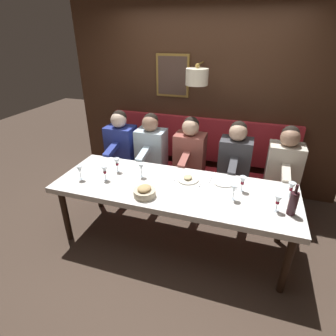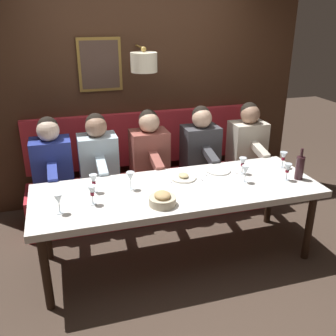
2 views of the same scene
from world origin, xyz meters
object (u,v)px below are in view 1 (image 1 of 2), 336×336
object	(u,v)px
diner_nearest	(285,160)
wine_glass_5	(141,167)
diner_near	(235,154)
dining_table	(173,191)
diner_middle	(190,148)
wine_glass_1	(80,170)
wine_glass_3	(117,162)
wine_glass_6	(105,170)
wine_glass_7	(278,200)
bread_bowl	(144,192)
wine_glass_2	(243,181)
wine_glass_0	(234,189)
wine_glass_4	(291,187)
wine_bottle	(293,203)
diner_farthest	(121,140)
diner_far	(151,144)

from	to	relation	value
diner_nearest	wine_glass_5	size ratio (longest dim) A/B	4.82
wine_glass_5	diner_near	bearing A→B (deg)	-50.58
dining_table	diner_middle	size ratio (longest dim) A/B	3.22
wine_glass_1	wine_glass_3	world-z (taller)	same
wine_glass_6	wine_glass_7	bearing A→B (deg)	-91.09
diner_near	wine_glass_5	world-z (taller)	diner_near
bread_bowl	diner_nearest	bearing A→B (deg)	-49.80
dining_table	diner_nearest	size ratio (longest dim) A/B	3.22
wine_glass_6	wine_glass_2	bearing A→B (deg)	-81.29
wine_glass_0	wine_glass_4	distance (m)	0.57
wine_bottle	bread_bowl	size ratio (longest dim) A/B	1.36
diner_farthest	wine_glass_3	size ratio (longest dim) A/B	4.82
dining_table	diner_farthest	xyz separation A→B (m)	(0.88, 1.06, 0.14)
wine_glass_2	wine_bottle	size ratio (longest dim) A/B	0.55
dining_table	wine_glass_5	world-z (taller)	wine_glass_5
wine_glass_1	wine_glass_2	bearing A→B (deg)	-80.10
dining_table	wine_glass_1	bearing A→B (deg)	99.50
wine_glass_2	wine_glass_3	distance (m)	1.41
wine_glass_5	bread_bowl	distance (m)	0.41
wine_glass_2	bread_bowl	size ratio (longest dim) A/B	0.75
wine_glass_2	diner_nearest	bearing A→B (deg)	-30.92
wine_glass_0	wine_glass_6	world-z (taller)	same
diner_far	wine_glass_4	distance (m)	1.89
diner_near	wine_glass_6	distance (m)	1.64
diner_near	wine_bottle	xyz separation A→B (m)	(-1.02, -0.59, 0.04)
wine_glass_0	wine_bottle	world-z (taller)	wine_bottle
wine_glass_5	wine_glass_7	distance (m)	1.44
wine_glass_7	wine_glass_3	bearing A→B (deg)	81.71
wine_glass_7	bread_bowl	size ratio (longest dim) A/B	0.75
diner_near	diner_farthest	world-z (taller)	same
diner_farthest	wine_glass_4	size ratio (longest dim) A/B	4.82
dining_table	wine_glass_6	world-z (taller)	wine_glass_6
dining_table	diner_middle	bearing A→B (deg)	2.58
wine_glass_3	wine_glass_5	bearing A→B (deg)	-95.99
dining_table	diner_nearest	distance (m)	1.45
wine_glass_3	diner_farthest	bearing A→B (deg)	24.32
wine_glass_0	wine_glass_7	bearing A→B (deg)	-99.77
diner_farthest	wine_glass_2	distance (m)	1.91
wine_glass_6	diner_near	bearing A→B (deg)	-53.36
wine_glass_5	diner_far	bearing A→B (deg)	13.48
diner_far	wine_glass_3	size ratio (longest dim) A/B	4.82
wine_glass_5	wine_glass_7	size ratio (longest dim) A/B	1.00
wine_glass_3	wine_glass_4	distance (m)	1.87
bread_bowl	wine_glass_2	bearing A→B (deg)	-66.46
diner_far	wine_glass_6	size ratio (longest dim) A/B	4.82
diner_farthest	wine_glass_5	size ratio (longest dim) A/B	4.82
dining_table	wine_bottle	world-z (taller)	wine_bottle
dining_table	wine_glass_1	xyz separation A→B (m)	(-0.17, 1.02, 0.18)
diner_far	bread_bowl	xyz separation A→B (m)	(-1.15, -0.38, -0.03)
wine_glass_6	wine_glass_1	bearing A→B (deg)	106.30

